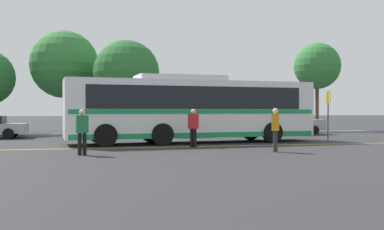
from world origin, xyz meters
TOP-DOWN VIEW (x-y plane):
  - ground_plane at (0.00, 0.00)m, footprint 220.00×220.00m
  - lane_strip_0 at (0.41, -2.63)m, footprint 31.96×0.20m
  - curb_strip at (0.41, 6.66)m, footprint 39.96×0.36m
  - transit_bus at (0.40, -0.43)m, footprint 12.44×3.68m
  - parked_car_1 at (-3.51, 5.64)m, footprint 4.66×1.87m
  - parked_car_2 at (3.12, 5.39)m, footprint 4.28×1.99m
  - parked_car_3 at (8.14, 5.42)m, footprint 4.65×2.25m
  - pedestrian_0 at (-0.10, -2.93)m, footprint 0.45×0.46m
  - pedestrian_1 at (2.44, -5.77)m, footprint 0.41×0.47m
  - pedestrian_2 at (-4.67, -5.46)m, footprint 0.45×0.29m
  - bus_stop_sign at (7.44, -0.83)m, footprint 0.07×0.40m
  - tree_0 at (13.14, 10.92)m, footprint 3.66×3.66m
  - tree_1 at (-6.21, 11.58)m, footprint 4.82×4.82m
  - tree_3 at (-2.07, 8.32)m, footprint 4.37×4.37m

SIDE VIEW (x-z plane):
  - ground_plane at x=0.00m, z-range 0.00..0.00m
  - lane_strip_0 at x=0.41m, z-range 0.00..0.01m
  - curb_strip at x=0.41m, z-range 0.00..0.15m
  - parked_car_1 at x=-3.51m, z-range 0.00..1.51m
  - parked_car_3 at x=8.14m, z-range 0.00..1.51m
  - parked_car_2 at x=3.12m, z-range -0.01..1.57m
  - pedestrian_2 at x=-4.67m, z-range 0.10..1.72m
  - pedestrian_0 at x=-0.10m, z-range 0.11..1.74m
  - pedestrian_1 at x=2.44m, z-range 0.11..1.77m
  - bus_stop_sign at x=7.44m, z-range 0.33..2.89m
  - transit_bus at x=0.40m, z-range 0.08..3.31m
  - tree_3 at x=-2.07m, z-range 0.92..7.15m
  - tree_1 at x=-6.21m, z-range 1.21..8.47m
  - tree_0 at x=13.14m, z-range 1.62..8.55m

